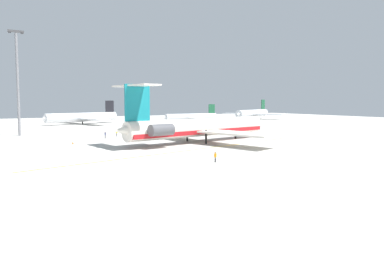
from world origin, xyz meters
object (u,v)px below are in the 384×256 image
at_px(main_jetliner, 197,127).
at_px(airliner_mid_left, 80,117).
at_px(safety_cone_nose, 211,130).
at_px(safety_cone_wingtip, 73,143).
at_px(ground_crew_portside, 215,156).
at_px(ground_crew_near_nose, 117,132).
at_px(ground_crew_near_tail, 105,134).
at_px(airliner_far_right, 252,113).
at_px(light_mast, 18,79).
at_px(airliner_mid_right, 190,117).

xyz_separation_m(main_jetliner, airliner_mid_left, (-9.26, 78.92, -0.62)).
height_order(airliner_mid_left, safety_cone_nose, airliner_mid_left).
bearing_deg(airliner_mid_left, safety_cone_wingtip, 60.52).
height_order(main_jetliner, ground_crew_portside, main_jetliner).
xyz_separation_m(ground_crew_near_nose, ground_crew_near_tail, (-4.14, -3.53, -0.01)).
relative_size(main_jetliner, ground_crew_near_tail, 24.50).
relative_size(airliner_far_right, ground_crew_portside, 19.81).
distance_m(ground_crew_near_nose, safety_cone_nose, 32.56).
height_order(main_jetliner, airliner_mid_left, main_jetliner).
xyz_separation_m(safety_cone_nose, light_mast, (-54.98, 12.43, 15.26)).
height_order(airliner_mid_right, ground_crew_near_tail, airliner_mid_right).
bearing_deg(main_jetliner, ground_crew_portside, -124.30).
relative_size(airliner_mid_left, ground_crew_near_tail, 17.99).
height_order(airliner_mid_left, ground_crew_near_nose, airliner_mid_left).
xyz_separation_m(main_jetliner, safety_cone_wingtip, (-25.35, 10.85, -3.23)).
height_order(ground_crew_near_nose, safety_cone_wingtip, ground_crew_near_nose).
distance_m(ground_crew_near_nose, ground_crew_near_tail, 5.44).
bearing_deg(airliner_mid_right, light_mast, 23.09).
relative_size(main_jetliner, safety_cone_nose, 79.83).
relative_size(ground_crew_near_tail, ground_crew_portside, 1.07).
bearing_deg(light_mast, safety_cone_nose, -12.73).
xyz_separation_m(airliner_mid_left, ground_crew_near_nose, (-2.44, -56.38, -1.74)).
bearing_deg(light_mast, ground_crew_near_tail, -45.94).
distance_m(main_jetliner, safety_cone_nose, 33.11).
bearing_deg(ground_crew_near_tail, safety_cone_wingtip, -90.65).
bearing_deg(safety_cone_wingtip, ground_crew_near_nose, 40.58).
bearing_deg(safety_cone_nose, airliner_far_right, 40.85).
bearing_deg(safety_cone_wingtip, safety_cone_nose, 17.81).
height_order(airliner_mid_left, airliner_far_right, airliner_far_right).
height_order(airliner_far_right, safety_cone_wingtip, airliner_far_right).
xyz_separation_m(airliner_mid_left, airliner_mid_right, (46.21, -10.43, -0.50)).
height_order(safety_cone_nose, safety_cone_wingtip, same).
xyz_separation_m(airliner_mid_right, airliner_far_right, (41.55, 7.13, 0.68)).
height_order(airliner_mid_right, safety_cone_nose, airliner_mid_right).
distance_m(main_jetliner, airliner_far_right, 109.01).
distance_m(ground_crew_portside, safety_cone_wingtip, 37.75).
height_order(main_jetliner, safety_cone_wingtip, main_jetliner).
relative_size(airliner_far_right, light_mast, 1.16).
height_order(safety_cone_wingtip, light_mast, light_mast).
bearing_deg(main_jetliner, safety_cone_nose, 40.85).
bearing_deg(airliner_mid_right, safety_cone_wingtip, 42.74).
relative_size(ground_crew_near_tail, safety_cone_nose, 3.26).
xyz_separation_m(airliner_mid_left, ground_crew_near_tail, (-6.57, -59.92, -1.74)).
relative_size(airliner_mid_left, ground_crew_near_nose, 17.91).
bearing_deg(ground_crew_near_nose, light_mast, -107.73).
relative_size(safety_cone_nose, light_mast, 0.02).
bearing_deg(ground_crew_portside, ground_crew_near_tail, 11.64).
distance_m(ground_crew_near_nose, light_mast, 30.95).
height_order(main_jetliner, ground_crew_near_nose, main_jetliner).
distance_m(airliner_far_right, safety_cone_wingtip, 122.43).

